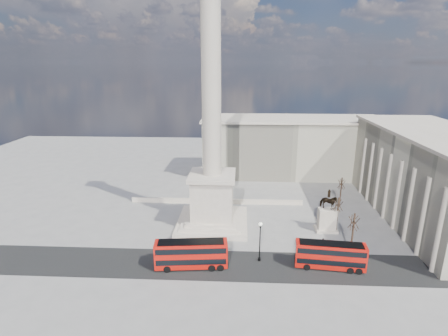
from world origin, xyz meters
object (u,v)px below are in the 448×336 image
red_bus_a (189,254)px  pedestrian_crossing (323,243)px  victorian_lamp (260,239)px  pedestrian_standing (350,252)px  red_bus_b (192,254)px  nelsons_column (212,163)px  equestrian_statue (327,216)px  red_bus_c (331,255)px  pedestrian_walking (325,248)px

red_bus_a → pedestrian_crossing: red_bus_a is taller
victorian_lamp → pedestrian_standing: (15.26, 1.86, -3.18)m
red_bus_b → nelsons_column: bearing=77.1°
red_bus_a → pedestrian_crossing: (22.89, 6.78, -1.11)m
red_bus_a → victorian_lamp: bearing=10.5°
equestrian_statue → pedestrian_crossing: 7.42m
nelsons_column → red_bus_c: bearing=-36.8°
nelsons_column → red_bus_c: size_ratio=4.51×
victorian_lamp → pedestrian_crossing: (11.48, 4.85, -3.17)m
nelsons_column → victorian_lamp: 18.30m
pedestrian_standing → pedestrian_crossing: 4.82m
red_bus_c → nelsons_column: bearing=148.9°
victorian_lamp → nelsons_column: bearing=123.6°
pedestrian_crossing → red_bus_b: bearing=78.2°
red_bus_b → pedestrian_standing: (26.16, 4.41, -1.51)m
red_bus_b → victorian_lamp: 11.31m
red_bus_c → equestrian_statue: equestrian_statue is taller
victorian_lamp → pedestrian_crossing: size_ratio=3.72×
nelsons_column → equestrian_statue: bearing=-4.3°
equestrian_statue → nelsons_column: bearing=175.7°
nelsons_column → red_bus_b: bearing=-97.3°
red_bus_c → victorian_lamp: 11.41m
red_bus_a → victorian_lamp: victorian_lamp is taller
red_bus_a → red_bus_c: (22.56, 0.32, 0.27)m
pedestrian_walking → pedestrian_standing: pedestrian_standing is taller
equestrian_statue → pedestrian_crossing: (-2.11, -6.81, -2.06)m
red_bus_b → pedestrian_crossing: bearing=12.7°
nelsons_column → red_bus_a: bearing=-99.5°
red_bus_a → victorian_lamp: size_ratio=1.38×
red_bus_b → red_bus_c: size_ratio=1.05×
victorian_lamp → equestrian_statue: equestrian_statue is taller
pedestrian_standing → pedestrian_crossing: bearing=-42.8°
pedestrian_crossing → pedestrian_standing: bearing=-158.4°
nelsons_column → red_bus_a: (-2.55, -15.29, -10.87)m
red_bus_b → equestrian_statue: 28.31m
nelsons_column → pedestrian_standing: bearing=-25.5°
victorian_lamp → red_bus_c: bearing=-8.2°
pedestrian_crossing → equestrian_statue: bearing=-47.3°
pedestrian_crossing → victorian_lamp: bearing=82.8°
pedestrian_standing → pedestrian_crossing: pedestrian_crossing is taller
nelsons_column → pedestrian_crossing: (20.35, -8.51, -11.98)m
red_bus_b → pedestrian_standing: red_bus_b is taller
pedestrian_walking → pedestrian_standing: 3.97m
nelsons_column → equestrian_statue: (22.45, -1.70, -9.92)m
nelsons_column → pedestrian_crossing: 25.10m
red_bus_b → equestrian_statue: (24.48, 14.20, 0.56)m
pedestrian_walking → pedestrian_crossing: bearing=84.3°
red_bus_b → pedestrian_crossing: red_bus_b is taller
nelsons_column → pedestrian_standing: nelsons_column is taller
nelsons_column → red_bus_c: nelsons_column is taller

